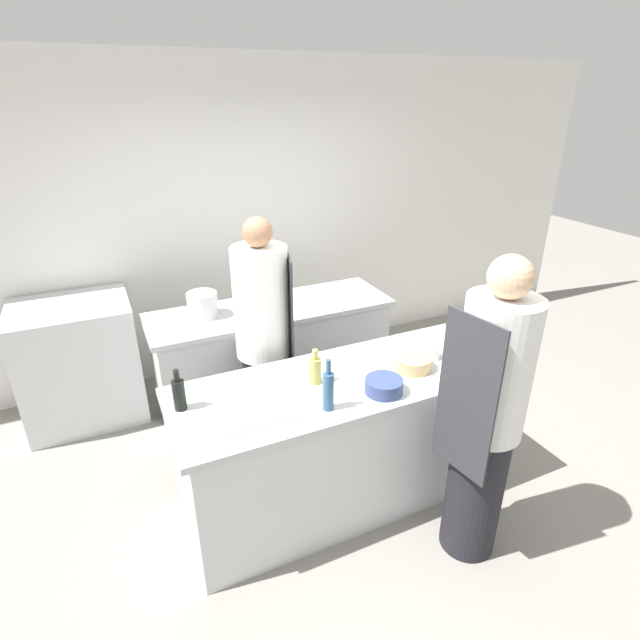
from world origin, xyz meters
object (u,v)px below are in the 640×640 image
bottle_olive_oil (179,394)px  stockpot (203,305)px  bottle_vinegar (315,370)px  bowl_mixing_large (412,362)px  chef_at_stove (264,344)px  cup (433,353)px  chef_at_prep_near (486,418)px  bowl_prep_small (384,386)px  bottle_wine (328,390)px  oven_range (80,362)px

bottle_olive_oil → stockpot: size_ratio=1.06×
bottle_vinegar → bowl_mixing_large: bottle_vinegar is taller
chef_at_stove → bowl_mixing_large: size_ratio=7.32×
bottle_olive_oil → cup: bottle_olive_oil is taller
chef_at_prep_near → stockpot: bearing=19.6°
bottle_vinegar → bowl_prep_small: bearing=-40.1°
bottle_wine → bowl_mixing_large: 0.70m
bottle_olive_oil → bowl_mixing_large: bearing=-7.0°
chef_at_stove → bottle_olive_oil: 0.88m
bottle_olive_oil → bowl_mixing_large: 1.42m
bottle_olive_oil → oven_range: bearing=108.7°
bottle_olive_oil → cup: (1.60, -0.12, -0.06)m
bowl_prep_small → oven_range: bearing=130.2°
cup → bowl_prep_small: bearing=-157.5°
bottle_olive_oil → cup: size_ratio=2.76×
cup → chef_at_prep_near: bearing=-102.4°
bowl_prep_small → bowl_mixing_large: bearing=27.5°
chef_at_stove → oven_range: bearing=-115.5°
bowl_prep_small → cup: 0.54m
stockpot → chef_at_stove: bearing=-66.2°
chef_at_stove → cup: (0.93, -0.68, 0.05)m
oven_range → bowl_prep_small: 2.59m
oven_range → bowl_prep_small: size_ratio=4.51×
bottle_wine → chef_at_stove: bearing=93.8°
bottle_vinegar → stockpot: bearing=107.1°
chef_at_stove → bottle_wine: bearing=19.3°
bottle_wine → cup: 0.90m
bottle_vinegar → cup: (0.82, -0.06, -0.05)m
bowl_mixing_large → stockpot: stockpot is taller
chef_at_prep_near → cup: 0.68m
oven_range → chef_at_prep_near: size_ratio=0.55×
chef_at_prep_near → chef_at_stove: size_ratio=1.02×
bottle_olive_oil → stockpot: (0.40, 1.18, -0.00)m
oven_range → chef_at_stove: (1.22, -1.06, 0.40)m
bottle_vinegar → cup: 0.82m
bottle_wine → bowl_mixing_large: (0.67, 0.17, -0.08)m
stockpot → bottle_wine: bearing=-77.6°
bottle_olive_oil → bottle_wine: (0.73, -0.34, 0.03)m
oven_range → chef_at_stove: 1.66m
oven_range → bottle_wine: bottle_wine is taller
oven_range → bottle_vinegar: bearing=-51.6°
oven_range → bottle_vinegar: bottle_vinegar is taller
chef_at_stove → bottle_wine: 0.91m
bottle_wine → bowl_prep_small: bearing=2.1°
oven_range → bowl_prep_small: (1.64, -1.95, 0.45)m
chef_at_prep_near → bowl_prep_small: 0.58m
bottle_wine → bowl_prep_small: 0.37m
cup → bottle_vinegar: bearing=175.9°
bottle_wine → stockpot: bottle_wine is taller
chef_at_prep_near → bottle_olive_oil: size_ratio=7.40×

